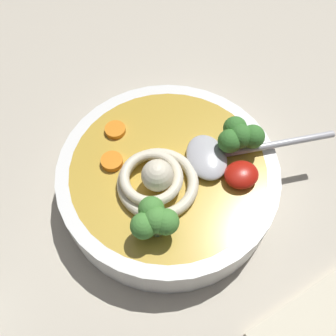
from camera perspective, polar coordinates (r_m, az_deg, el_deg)
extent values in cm
cube|color=#BCB29E|center=(48.61, -3.92, -4.11)|extent=(106.43, 106.43, 3.13)
cylinder|color=white|center=(44.95, 0.00, -1.67)|extent=(24.94, 24.94, 5.02)
cylinder|color=gold|center=(44.77, 0.00, -1.54)|extent=(21.94, 21.94, 4.62)
torus|color=beige|center=(41.16, -1.51, -2.20)|extent=(8.75, 8.75, 1.21)
torus|color=beige|center=(40.41, -2.49, -1.37)|extent=(9.37, 9.37, 1.09)
sphere|color=beige|center=(39.80, -1.56, -1.10)|extent=(3.39, 3.39, 3.39)
ellipsoid|color=#B7B7BC|center=(42.81, 5.72, 1.61)|extent=(5.40, 6.69, 1.60)
cylinder|color=#B7B7BC|center=(45.00, 14.96, 3.26)|extent=(14.90, 3.47, 0.80)
ellipsoid|color=#B2190F|center=(42.10, 10.76, -0.97)|extent=(3.78, 3.40, 1.70)
cylinder|color=#7A9E60|center=(38.79, -1.67, -8.87)|extent=(1.33, 1.33, 1.42)
sphere|color=#478938|center=(36.93, -1.75, -7.67)|extent=(2.61, 2.61, 2.61)
sphere|color=#478938|center=(37.01, -3.63, -8.51)|extent=(2.61, 2.61, 2.61)
sphere|color=#478938|center=(37.03, 0.25, -7.72)|extent=(2.61, 2.61, 2.61)
sphere|color=#478938|center=(37.62, -2.47, -6.10)|extent=(2.61, 2.61, 2.61)
cylinder|color=#7A9E60|center=(44.17, 10.29, 3.10)|extent=(1.34, 1.34, 1.44)
sphere|color=#38752D|center=(42.53, 10.71, 4.65)|extent=(2.64, 2.64, 2.64)
sphere|color=#38752D|center=(42.23, 9.10, 3.93)|extent=(2.64, 2.64, 2.64)
sphere|color=#38752D|center=(42.90, 12.39, 4.55)|extent=(2.64, 2.64, 2.64)
sphere|color=#38752D|center=(43.31, 9.85, 5.82)|extent=(2.64, 2.64, 2.64)
cylinder|color=orange|center=(45.79, -7.79, 5.60)|extent=(2.42, 2.42, 0.61)
cylinder|color=orange|center=(43.27, -8.27, 0.97)|extent=(2.43, 2.43, 0.71)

